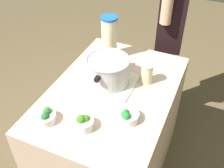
{
  "coord_description": "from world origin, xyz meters",
  "views": [
    {
      "loc": [
        -1.16,
        -0.51,
        1.98
      ],
      "look_at": [
        0.0,
        0.0,
        0.94
      ],
      "focal_mm": 43.48,
      "sensor_mm": 36.0,
      "label": 1
    }
  ],
  "objects": [
    {
      "name": "dish_cloth",
      "position": [
        0.07,
        0.06,
        0.89
      ],
      "size": [
        0.29,
        0.34,
        0.01
      ],
      "primitive_type": "cube",
      "color": "beige",
      "rests_on": "counter_slab"
    },
    {
      "name": "lemonade_pitcher",
      "position": [
        0.34,
        0.17,
        1.05
      ],
      "size": [
        0.11,
        0.11,
        0.31
      ],
      "color": "beige",
      "rests_on": "counter_slab"
    },
    {
      "name": "broccoli_bowl_back",
      "position": [
        -0.37,
        0.23,
        0.92
      ],
      "size": [
        0.12,
        0.12,
        0.07
      ],
      "color": "silver",
      "rests_on": "counter_slab"
    },
    {
      "name": "person_cook",
      "position": [
        0.84,
        -0.14,
        0.87
      ],
      "size": [
        0.5,
        0.27,
        1.58
      ],
      "color": "#39435E",
      "rests_on": "ground_plane"
    },
    {
      "name": "broccoli_bowl_front",
      "position": [
        -0.34,
        0.02,
        0.92
      ],
      "size": [
        0.11,
        0.11,
        0.08
      ],
      "color": "silver",
      "rests_on": "counter_slab"
    },
    {
      "name": "broccoli_bowl_center",
      "position": [
        -0.2,
        -0.17,
        0.92
      ],
      "size": [
        0.13,
        0.13,
        0.08
      ],
      "color": "silver",
      "rests_on": "counter_slab"
    },
    {
      "name": "counter_slab",
      "position": [
        0.0,
        0.0,
        0.44
      ],
      "size": [
        1.08,
        0.74,
        0.89
      ],
      "primitive_type": "cube",
      "color": "#CDAB90",
      "rests_on": "ground_plane"
    },
    {
      "name": "mason_jar",
      "position": [
        0.16,
        -0.17,
        0.96
      ],
      "size": [
        0.08,
        0.08,
        0.13
      ],
      "color": "beige",
      "rests_on": "counter_slab"
    },
    {
      "name": "cooking_pot",
      "position": [
        0.07,
        0.06,
        0.98
      ],
      "size": [
        0.34,
        0.27,
        0.17
      ],
      "color": "#B7B7BC",
      "rests_on": "dish_cloth"
    }
  ]
}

